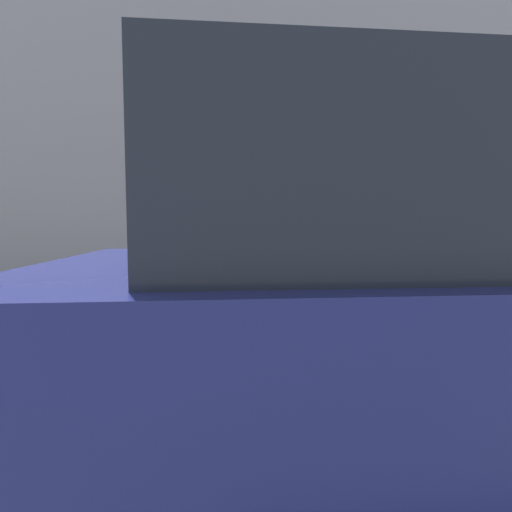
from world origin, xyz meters
The scene contains 4 objects.
ground_plane centered at (0.00, 0.00, 0.00)m, with size 60.00×60.00×0.00m, color slate.
sidewalk centered at (0.00, 2.20, 0.05)m, with size 24.00×2.80×0.11m.
building_facade centered at (0.00, 4.87, 3.43)m, with size 24.00×0.30×6.87m.
parking_meter centered at (0.27, 0.98, 1.10)m, with size 0.18×0.14×1.36m.
Camera 1 is at (-0.14, -2.30, 1.25)m, focal length 28.00 mm.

